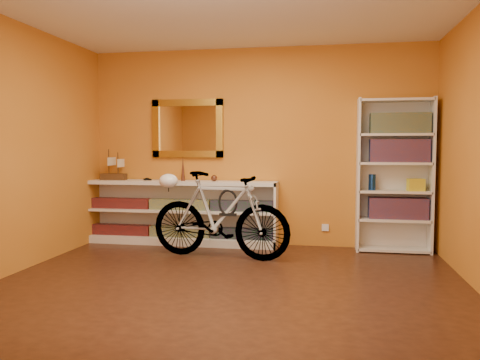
% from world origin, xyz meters
% --- Properties ---
extents(floor, '(4.50, 4.00, 0.01)m').
position_xyz_m(floor, '(0.00, 0.00, -0.01)').
color(floor, black).
rests_on(floor, ground).
extents(ceiling, '(4.50, 4.00, 0.01)m').
position_xyz_m(ceiling, '(0.00, 0.00, 2.60)').
color(ceiling, silver).
rests_on(ceiling, ground).
extents(back_wall, '(4.50, 0.01, 2.60)m').
position_xyz_m(back_wall, '(0.00, 2.00, 1.30)').
color(back_wall, '#BB681C').
rests_on(back_wall, ground).
extents(left_wall, '(0.01, 4.00, 2.60)m').
position_xyz_m(left_wall, '(-2.25, 0.00, 1.30)').
color(left_wall, '#BB681C').
rests_on(left_wall, ground).
extents(gilt_mirror, '(0.98, 0.06, 0.78)m').
position_xyz_m(gilt_mirror, '(-0.95, 1.97, 1.55)').
color(gilt_mirror, olive).
rests_on(gilt_mirror, back_wall).
extents(wall_socket, '(0.09, 0.02, 0.09)m').
position_xyz_m(wall_socket, '(0.90, 1.99, 0.25)').
color(wall_socket, silver).
rests_on(wall_socket, back_wall).
extents(console_unit, '(2.60, 0.35, 0.85)m').
position_xyz_m(console_unit, '(-1.01, 1.81, 0.42)').
color(console_unit, silver).
rests_on(console_unit, floor).
extents(cd_row_lower, '(2.50, 0.13, 0.14)m').
position_xyz_m(cd_row_lower, '(-1.01, 1.79, 0.17)').
color(cd_row_lower, black).
rests_on(cd_row_lower, console_unit).
extents(cd_row_upper, '(2.50, 0.13, 0.14)m').
position_xyz_m(cd_row_upper, '(-1.01, 1.79, 0.54)').
color(cd_row_upper, navy).
rests_on(cd_row_upper, console_unit).
extents(model_ship, '(0.35, 0.13, 0.42)m').
position_xyz_m(model_ship, '(-1.96, 1.81, 1.06)').
color(model_ship, '#3B2310').
rests_on(model_ship, console_unit).
extents(toy_car, '(0.00, 0.00, 0.00)m').
position_xyz_m(toy_car, '(-1.47, 1.81, 0.85)').
color(toy_car, black).
rests_on(toy_car, console_unit).
extents(bronze_ornament, '(0.06, 0.06, 0.33)m').
position_xyz_m(bronze_ornament, '(-0.97, 1.81, 1.02)').
color(bronze_ornament, '#542B1C').
rests_on(bronze_ornament, console_unit).
extents(decorative_orb, '(0.08, 0.08, 0.08)m').
position_xyz_m(decorative_orb, '(-0.55, 1.81, 0.89)').
color(decorative_orb, '#542B1C').
rests_on(decorative_orb, console_unit).
extents(bookcase, '(0.90, 0.30, 1.90)m').
position_xyz_m(bookcase, '(1.73, 1.84, 0.95)').
color(bookcase, silver).
rests_on(bookcase, floor).
extents(book_row_a, '(0.70, 0.22, 0.26)m').
position_xyz_m(book_row_a, '(1.78, 1.84, 0.55)').
color(book_row_a, maroon).
rests_on(book_row_a, bookcase).
extents(book_row_b, '(0.70, 0.22, 0.28)m').
position_xyz_m(book_row_b, '(1.78, 1.84, 1.25)').
color(book_row_b, maroon).
rests_on(book_row_b, bookcase).
extents(book_row_c, '(0.70, 0.22, 0.25)m').
position_xyz_m(book_row_c, '(1.78, 1.84, 1.59)').
color(book_row_c, '#1A515E').
rests_on(book_row_c, bookcase).
extents(travel_mug, '(0.09, 0.09, 0.20)m').
position_xyz_m(travel_mug, '(1.46, 1.82, 0.86)').
color(travel_mug, navy).
rests_on(travel_mug, bookcase).
extents(red_tin, '(0.15, 0.15, 0.16)m').
position_xyz_m(red_tin, '(1.53, 1.87, 1.55)').
color(red_tin, maroon).
rests_on(red_tin, bookcase).
extents(yellow_bag, '(0.21, 0.15, 0.15)m').
position_xyz_m(yellow_bag, '(1.98, 1.80, 0.84)').
color(yellow_bag, gold).
rests_on(yellow_bag, bookcase).
extents(bicycle, '(0.69, 1.77, 1.02)m').
position_xyz_m(bicycle, '(-0.31, 1.11, 0.51)').
color(bicycle, silver).
rests_on(bicycle, floor).
extents(helmet, '(0.23, 0.22, 0.17)m').
position_xyz_m(helmet, '(-0.97, 1.21, 0.89)').
color(helmet, white).
rests_on(helmet, bicycle).
extents(u_lock, '(0.23, 0.02, 0.23)m').
position_xyz_m(u_lock, '(-0.21, 1.10, 0.66)').
color(u_lock, black).
rests_on(u_lock, bicycle).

